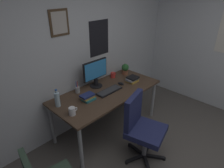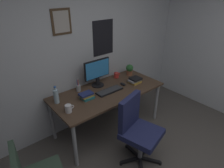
{
  "view_description": "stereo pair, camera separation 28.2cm",
  "coord_description": "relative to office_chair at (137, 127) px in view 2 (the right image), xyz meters",
  "views": [
    {
      "loc": [
        -1.67,
        -0.19,
        2.16
      ],
      "look_at": [
        0.16,
        1.57,
        0.87
      ],
      "focal_mm": 31.01,
      "sensor_mm": 36.0,
      "label": 1
    },
    {
      "loc": [
        -1.46,
        -0.38,
        2.16
      ],
      "look_at": [
        0.16,
        1.57,
        0.87
      ],
      "focal_mm": 31.01,
      "sensor_mm": 36.0,
      "label": 2
    }
  ],
  "objects": [
    {
      "name": "wall_back",
      "position": [
        -0.05,
        1.22,
        0.77
      ],
      "size": [
        4.4,
        0.1,
        2.6
      ],
      "color": "silver",
      "rests_on": "ground_plane"
    },
    {
      "name": "potted_plant",
      "position": [
        0.78,
        0.95,
        0.3
      ],
      "size": [
        0.13,
        0.13,
        0.2
      ],
      "color": "brown",
      "rests_on": "desk"
    },
    {
      "name": "pen_cup",
      "position": [
        -0.24,
        1.02,
        0.25
      ],
      "size": [
        0.07,
        0.07,
        0.2
      ],
      "color": "#9EA0A5",
      "rests_on": "desk"
    },
    {
      "name": "coffee_mug_near",
      "position": [
        -0.63,
        0.61,
        0.25
      ],
      "size": [
        0.12,
        0.08,
        0.1
      ],
      "color": "white",
      "rests_on": "desk"
    },
    {
      "name": "water_bottle",
      "position": [
        -0.65,
        0.91,
        0.3
      ],
      "size": [
        0.07,
        0.07,
        0.25
      ],
      "color": "silver",
      "rests_on": "desk"
    },
    {
      "name": "office_chair",
      "position": [
        0.0,
        0.0,
        0.0
      ],
      "size": [
        0.58,
        0.58,
        0.95
      ],
      "color": "#1E234C",
      "rests_on": "ground_plane"
    },
    {
      "name": "desk",
      "position": [
        0.11,
        0.74,
        0.13
      ],
      "size": [
        1.74,
        0.8,
        0.72
      ],
      "color": "#4C3828",
      "rests_on": "ground_plane"
    },
    {
      "name": "computer_mouse",
      "position": [
        0.41,
        0.72,
        0.21
      ],
      "size": [
        0.06,
        0.11,
        0.04
      ],
      "color": "black",
      "rests_on": "desk"
    },
    {
      "name": "book_stack_left",
      "position": [
        0.63,
        0.66,
        0.24
      ],
      "size": [
        0.21,
        0.17,
        0.09
      ],
      "color": "gold",
      "rests_on": "desk"
    },
    {
      "name": "monitor",
      "position": [
        0.09,
        0.98,
        0.44
      ],
      "size": [
        0.46,
        0.2,
        0.43
      ],
      "color": "black",
      "rests_on": "desk"
    },
    {
      "name": "coffee_mug_far",
      "position": [
        0.52,
        1.01,
        0.24
      ],
      "size": [
        0.12,
        0.08,
        0.09
      ],
      "color": "red",
      "rests_on": "desk"
    },
    {
      "name": "book_stack_right",
      "position": [
        -0.27,
        0.74,
        0.24
      ],
      "size": [
        0.2,
        0.15,
        0.09
      ],
      "color": "#26727A",
      "rests_on": "desk"
    },
    {
      "name": "keyboard",
      "position": [
        0.11,
        0.7,
        0.21
      ],
      "size": [
        0.43,
        0.15,
        0.03
      ],
      "color": "black",
      "rests_on": "desk"
    }
  ]
}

